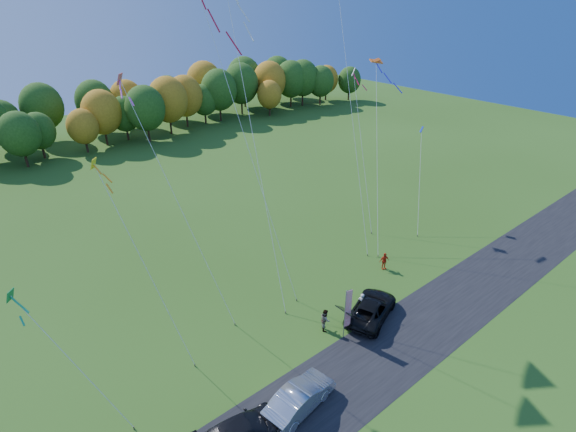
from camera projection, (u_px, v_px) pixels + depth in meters
ground at (339, 326)px, 33.76m from camera, size 160.00×160.00×0.00m
asphalt_strip at (381, 356)px, 31.02m from camera, size 90.00×6.00×0.01m
tree_line at (91, 149)px, 71.40m from camera, size 116.00×12.00×10.00m
black_suv at (371, 308)px, 34.43m from camera, size 6.21×4.41×1.57m
silver_sedan at (300, 398)px, 26.83m from camera, size 5.27×2.54×1.67m
dark_truck_a at (244, 431)px, 24.86m from camera, size 5.74×2.99×1.59m
person_tailgate_a at (362, 303)px, 34.90m from camera, size 0.62×0.74×1.74m
person_tailgate_b at (325, 319)px, 33.15m from camera, size 1.03×1.08×1.75m
person_east at (384, 261)px, 40.37m from camera, size 1.04×0.68×1.64m
feather_flag at (348, 308)px, 31.69m from camera, size 0.54×0.18×4.15m
kite_delta_blue at (248, 147)px, 33.50m from camera, size 3.45×9.65×24.44m
kite_parafoil_orange at (349, 88)px, 42.33m from camera, size 7.82×13.44×29.10m
kite_delta_red at (255, 147)px, 34.21m from camera, size 4.32×11.57×24.67m
kite_parafoil_rainbow at (377, 155)px, 43.79m from camera, size 8.91×8.84×16.77m
kite_diamond_yellow at (148, 271)px, 27.95m from camera, size 3.06×5.31×14.34m
kite_diamond_green at (75, 365)px, 24.33m from camera, size 3.99×4.78×9.40m
kite_diamond_white at (362, 152)px, 46.42m from camera, size 4.01×7.61×15.85m
kite_diamond_pink at (182, 211)px, 31.24m from camera, size 3.90×7.35×18.27m
kite_diamond_blue_low at (420, 181)px, 46.78m from camera, size 5.40×4.95×10.01m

